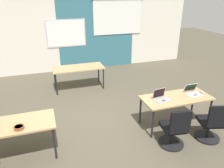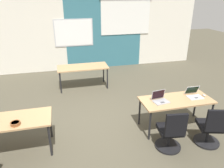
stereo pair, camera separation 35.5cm
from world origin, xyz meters
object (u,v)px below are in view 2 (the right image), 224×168
at_px(chair_near_right_end, 210,129).
at_px(desk_near_left, 7,123).
at_px(laptop_near_right_end, 194,95).
at_px(snack_bowl, 15,123).
at_px(mouse_near_right_end, 204,95).
at_px(laptop_near_right_inner, 160,99).
at_px(chair_near_right_inner, 171,134).
at_px(desk_near_right, 176,102).
at_px(desk_far_center, 83,68).

bearing_deg(chair_near_right_end, desk_near_left, 4.90).
height_order(laptop_near_right_end, snack_bowl, laptop_near_right_end).
distance_m(mouse_near_right_end, chair_near_right_end, 0.90).
bearing_deg(snack_bowl, laptop_near_right_end, 3.58).
distance_m(laptop_near_right_end, laptop_near_right_inner, 0.85).
bearing_deg(laptop_near_right_end, chair_near_right_inner, -140.69).
bearing_deg(chair_near_right_end, laptop_near_right_inner, -28.86).
distance_m(chair_near_right_inner, snack_bowl, 2.91).
distance_m(desk_near_right, laptop_near_right_inner, 0.41).
bearing_deg(desk_far_center, snack_bowl, -117.55).
distance_m(desk_near_right, snack_bowl, 3.32).
bearing_deg(chair_near_right_inner, mouse_near_right_end, -141.11).
distance_m(mouse_near_right_end, chair_near_right_inner, 1.41).
xyz_separation_m(desk_near_right, mouse_near_right_end, (0.70, 0.00, 0.08)).
xyz_separation_m(desk_far_center, snack_bowl, (-1.57, -3.00, 0.10)).
bearing_deg(laptop_near_right_inner, snack_bowl, 175.84).
distance_m(desk_near_right, laptop_near_right_end, 0.47).
bearing_deg(mouse_near_right_end, chair_near_right_inner, -149.18).
bearing_deg(desk_near_right, chair_near_right_inner, -124.06).
height_order(desk_near_left, desk_far_center, same).
relative_size(desk_far_center, chair_near_right_end, 1.74).
xyz_separation_m(chair_near_right_end, chair_near_right_inner, (-0.84, 0.06, 0.00)).
bearing_deg(chair_near_right_end, snack_bowl, 7.41).
xyz_separation_m(desk_near_left, chair_near_right_end, (3.87, -0.76, -0.28)).
height_order(laptop_near_right_end, chair_near_right_end, laptop_near_right_end).
distance_m(desk_near_left, laptop_near_right_end, 3.96).
distance_m(mouse_near_right_end, snack_bowl, 4.02).
distance_m(desk_near_left, desk_far_center, 3.30).
bearing_deg(snack_bowl, chair_near_right_inner, -9.80).
bearing_deg(chair_near_right_end, mouse_near_right_end, -97.19).
relative_size(laptop_near_right_inner, chair_near_right_inner, 0.40).
xyz_separation_m(desk_far_center, chair_near_right_end, (2.12, -3.56, -0.28)).
height_order(desk_near_right, chair_near_right_inner, chair_near_right_inner).
bearing_deg(desk_far_center, chair_near_right_inner, -69.87).
relative_size(mouse_near_right_end, laptop_near_right_inner, 0.30).
relative_size(desk_near_right, chair_near_right_inner, 1.74).
height_order(laptop_near_right_inner, chair_near_right_inner, laptop_near_right_inner).
bearing_deg(desk_near_left, desk_far_center, 57.99).
bearing_deg(desk_far_center, desk_near_right, -57.99).
relative_size(laptop_near_right_end, snack_bowl, 1.89).
relative_size(desk_near_left, desk_near_right, 1.00).
bearing_deg(snack_bowl, laptop_near_right_inner, 4.14).
relative_size(chair_near_right_end, chair_near_right_inner, 1.00).
xyz_separation_m(mouse_near_right_end, chair_near_right_end, (-0.33, -0.76, -0.36)).
xyz_separation_m(mouse_near_right_end, chair_near_right_inner, (-1.17, -0.70, -0.36)).
distance_m(laptop_near_right_end, chair_near_right_inner, 1.24).
bearing_deg(chair_near_right_inner, chair_near_right_end, -176.29).
distance_m(desk_far_center, laptop_near_right_inner, 3.10).
xyz_separation_m(desk_near_left, desk_near_right, (3.50, 0.00, 0.00)).
distance_m(desk_near_right, mouse_near_right_end, 0.70).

